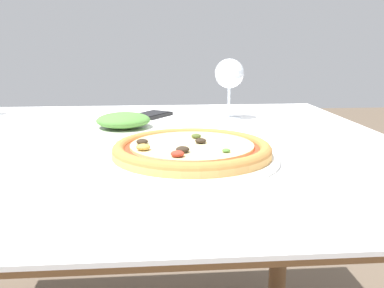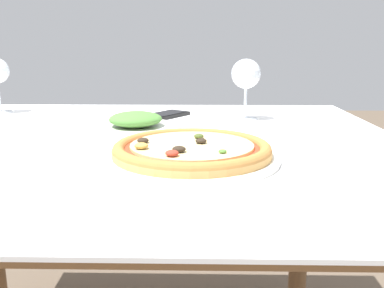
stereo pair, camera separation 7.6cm
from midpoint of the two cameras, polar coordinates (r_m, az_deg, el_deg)
dining_table at (r=0.96m, az=-13.40°, el=-4.31°), size 1.26×1.05×0.71m
pizza_plate at (r=0.76m, az=-2.87°, el=-0.98°), size 0.31×0.31×0.04m
wine_glass_far_left at (r=1.17m, az=3.14°, el=9.12°), size 0.08×0.08×0.16m
cell_phone at (r=1.21m, az=-7.61°, el=3.76°), size 0.14×0.16×0.01m
side_plate at (r=1.03m, az=-11.22°, el=2.55°), size 0.22×0.22×0.04m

